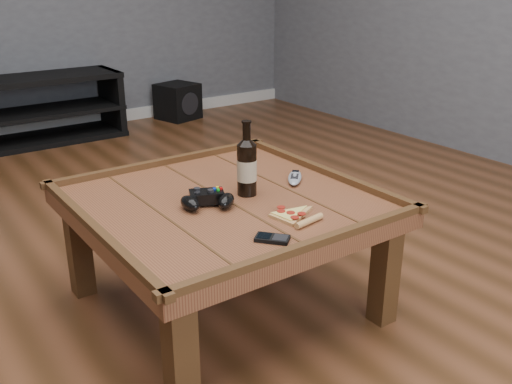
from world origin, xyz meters
TOP-DOWN VIEW (x-y plane):
  - ground at (0.00, 0.00)m, footprint 6.00×6.00m
  - baseboard at (0.00, 2.99)m, footprint 5.00×0.02m
  - coffee_table at (0.00, 0.00)m, footprint 1.03×1.03m
  - media_console at (0.00, 2.75)m, footprint 1.40×0.45m
  - beer_bottle at (0.09, -0.01)m, footprint 0.07×0.07m
  - game_controller at (-0.09, -0.03)m, footprint 0.20×0.18m
  - pizza_slice at (0.10, -0.28)m, footprint 0.17×0.24m
  - smartphone at (-0.06, -0.38)m, footprint 0.11×0.12m
  - remote_control at (0.33, 0.00)m, footprint 0.15×0.16m
  - subwoofer at (1.29, 2.80)m, footprint 0.38×0.38m

SIDE VIEW (x-z plane):
  - ground at x=0.00m, z-range 0.00..0.00m
  - baseboard at x=0.00m, z-range 0.00..0.10m
  - subwoofer at x=1.29m, z-range 0.00..0.31m
  - media_console at x=0.00m, z-range 0.00..0.50m
  - coffee_table at x=0.00m, z-range 0.15..0.63m
  - smartphone at x=-0.06m, z-range 0.45..0.46m
  - pizza_slice at x=0.10m, z-range 0.45..0.47m
  - remote_control at x=0.33m, z-range 0.45..0.48m
  - game_controller at x=-0.09m, z-range 0.45..0.51m
  - beer_bottle at x=0.09m, z-range 0.42..0.70m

